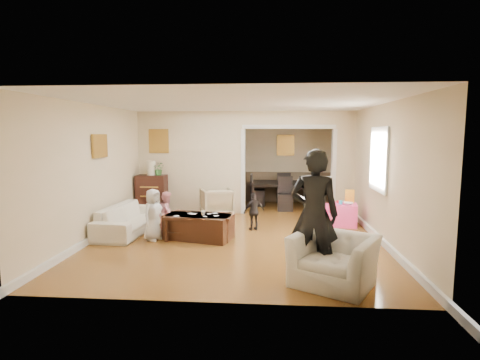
# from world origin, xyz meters

# --- Properties ---
(floor) EXTENTS (7.00, 7.00, 0.00)m
(floor) POSITION_xyz_m (0.00, 0.00, 0.00)
(floor) COLOR #A06829
(floor) RESTS_ON ground
(partition_left) EXTENTS (2.75, 0.18, 2.60)m
(partition_left) POSITION_xyz_m (-1.38, 1.80, 1.30)
(partition_left) COLOR beige
(partition_left) RESTS_ON ground
(partition_right) EXTENTS (0.55, 0.18, 2.60)m
(partition_right) POSITION_xyz_m (2.48, 1.80, 1.30)
(partition_right) COLOR beige
(partition_right) RESTS_ON ground
(partition_header) EXTENTS (2.22, 0.18, 0.35)m
(partition_header) POSITION_xyz_m (1.10, 1.80, 2.42)
(partition_header) COLOR beige
(partition_header) RESTS_ON partition_right
(window_pane) EXTENTS (0.03, 0.95, 1.10)m
(window_pane) POSITION_xyz_m (2.73, -0.40, 1.55)
(window_pane) COLOR white
(window_pane) RESTS_ON ground
(framed_art_partition) EXTENTS (0.45, 0.03, 0.55)m
(framed_art_partition) POSITION_xyz_m (-2.20, 1.70, 1.85)
(framed_art_partition) COLOR brown
(framed_art_partition) RESTS_ON partition_left
(framed_art_sofa_wall) EXTENTS (0.03, 0.55, 0.40)m
(framed_art_sofa_wall) POSITION_xyz_m (-2.71, -0.60, 1.80)
(framed_art_sofa_wall) COLOR brown
(framed_art_alcove) EXTENTS (0.45, 0.03, 0.55)m
(framed_art_alcove) POSITION_xyz_m (1.10, 3.44, 1.70)
(framed_art_alcove) COLOR brown
(sofa) EXTENTS (0.90, 2.01, 0.57)m
(sofa) POSITION_xyz_m (-2.25, -0.35, 0.29)
(sofa) COLOR white
(sofa) RESTS_ON ground
(armchair_back) EXTENTS (0.96, 0.97, 0.69)m
(armchair_back) POSITION_xyz_m (-0.67, 1.36, 0.35)
(armchair_back) COLOR tan
(armchair_back) RESTS_ON ground
(armchair_front) EXTENTS (1.36, 1.31, 0.68)m
(armchair_front) POSITION_xyz_m (1.50, -2.81, 0.34)
(armchair_front) COLOR white
(armchair_front) RESTS_ON ground
(dresser) EXTENTS (0.73, 0.41, 1.01)m
(dresser) POSITION_xyz_m (-2.32, 1.38, 0.50)
(dresser) COLOR black
(dresser) RESTS_ON ground
(table_lamp) EXTENTS (0.22, 0.22, 0.36)m
(table_lamp) POSITION_xyz_m (-2.32, 1.38, 1.19)
(table_lamp) COLOR beige
(table_lamp) RESTS_ON dresser
(potted_plant) EXTENTS (0.29, 0.25, 0.32)m
(potted_plant) POSITION_xyz_m (-2.12, 1.38, 1.17)
(potted_plant) COLOR #316C30
(potted_plant) RESTS_ON dresser
(coffee_table) EXTENTS (1.39, 0.94, 0.48)m
(coffee_table) POSITION_xyz_m (-0.74, -0.72, 0.24)
(coffee_table) COLOR #3A1B12
(coffee_table) RESTS_ON ground
(coffee_cup) EXTENTS (0.11, 0.11, 0.09)m
(coffee_cup) POSITION_xyz_m (-0.64, -0.77, 0.52)
(coffee_cup) COLOR silver
(coffee_cup) RESTS_ON coffee_table
(play_table) EXTENTS (0.59, 0.59, 0.50)m
(play_table) POSITION_xyz_m (2.30, 0.56, 0.25)
(play_table) COLOR #FD429B
(play_table) RESTS_ON ground
(cereal_box) EXTENTS (0.21, 0.10, 0.30)m
(cereal_box) POSITION_xyz_m (2.42, 0.66, 0.65)
(cereal_box) COLOR yellow
(cereal_box) RESTS_ON play_table
(cyan_cup) EXTENTS (0.08, 0.08, 0.08)m
(cyan_cup) POSITION_xyz_m (2.20, 0.51, 0.54)
(cyan_cup) COLOR teal
(cyan_cup) RESTS_ON play_table
(toy_block) EXTENTS (0.09, 0.07, 0.05)m
(toy_block) POSITION_xyz_m (2.18, 0.68, 0.52)
(toy_block) COLOR red
(toy_block) RESTS_ON play_table
(play_bowl) EXTENTS (0.24, 0.24, 0.05)m
(play_bowl) POSITION_xyz_m (2.35, 0.44, 0.52)
(play_bowl) COLOR silver
(play_bowl) RESTS_ON play_table
(dining_table) EXTENTS (1.94, 1.13, 0.67)m
(dining_table) POSITION_xyz_m (1.06, 2.81, 0.34)
(dining_table) COLOR black
(dining_table) RESTS_ON ground
(adult_person) EXTENTS (0.73, 0.54, 1.84)m
(adult_person) POSITION_xyz_m (1.25, -2.61, 0.92)
(adult_person) COLOR black
(adult_person) RESTS_ON ground
(child_kneel_a) EXTENTS (0.49, 0.57, 1.00)m
(child_kneel_a) POSITION_xyz_m (-1.59, -0.87, 0.50)
(child_kneel_a) COLOR silver
(child_kneel_a) RESTS_ON ground
(child_kneel_b) EXTENTS (0.37, 0.45, 0.88)m
(child_kneel_b) POSITION_xyz_m (-1.44, -0.42, 0.44)
(child_kneel_b) COLOR pink
(child_kneel_b) RESTS_ON ground
(child_toddler) EXTENTS (0.51, 0.38, 0.80)m
(child_toddler) POSITION_xyz_m (0.31, 0.03, 0.40)
(child_toddler) COLOR black
(child_toddler) RESTS_ON ground
(craft_papers) EXTENTS (0.88, 0.44, 0.00)m
(craft_papers) POSITION_xyz_m (-0.71, -0.71, 0.48)
(craft_papers) COLOR white
(craft_papers) RESTS_ON coffee_table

